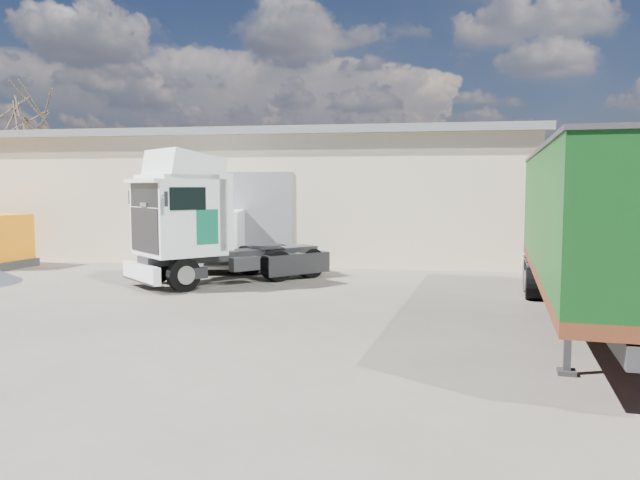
% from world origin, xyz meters
% --- Properties ---
extents(ground, '(120.00, 120.00, 0.00)m').
position_xyz_m(ground, '(0.00, 0.00, 0.00)').
color(ground, '#2B2923').
rests_on(ground, ground).
extents(warehouse, '(30.60, 12.60, 5.42)m').
position_xyz_m(warehouse, '(-6.00, 16.00, 2.66)').
color(warehouse, beige).
rests_on(warehouse, ground).
extents(bare_tree, '(4.00, 4.00, 9.60)m').
position_xyz_m(bare_tree, '(-18.00, 20.00, 7.92)').
color(bare_tree, '#382B21').
rests_on(bare_tree, ground).
extents(tractor_unit, '(5.87, 6.07, 4.17)m').
position_xyz_m(tractor_unit, '(-1.91, 5.61, 1.76)').
color(tractor_unit, black).
rests_on(tractor_unit, ground).
extents(box_trailer, '(3.63, 11.81, 3.86)m').
position_xyz_m(box_trailer, '(8.60, 1.27, 2.36)').
color(box_trailer, '#2D2D30').
rests_on(box_trailer, ground).
extents(panel_van, '(3.19, 5.65, 2.18)m').
position_xyz_m(panel_van, '(-2.87, 9.46, 1.12)').
color(panel_van, black).
rests_on(panel_van, ground).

